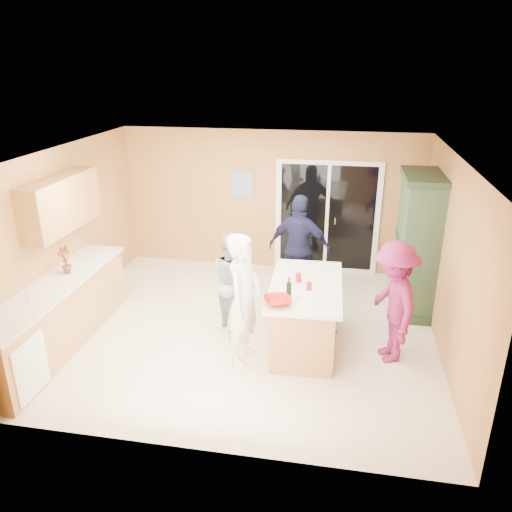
% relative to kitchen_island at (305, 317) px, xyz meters
% --- Properties ---
extents(floor, '(5.50, 5.50, 0.00)m').
position_rel_kitchen_island_xyz_m(floor, '(-0.90, 0.27, -0.44)').
color(floor, white).
rests_on(floor, ground).
extents(ceiling, '(5.50, 5.00, 0.10)m').
position_rel_kitchen_island_xyz_m(ceiling, '(-0.90, 0.27, 2.16)').
color(ceiling, silver).
rests_on(ceiling, wall_back).
extents(wall_back, '(5.50, 0.10, 2.60)m').
position_rel_kitchen_island_xyz_m(wall_back, '(-0.90, 2.77, 0.86)').
color(wall_back, tan).
rests_on(wall_back, ground).
extents(wall_front, '(5.50, 0.10, 2.60)m').
position_rel_kitchen_island_xyz_m(wall_front, '(-0.90, -2.23, 0.86)').
color(wall_front, tan).
rests_on(wall_front, ground).
extents(wall_left, '(0.10, 5.00, 2.60)m').
position_rel_kitchen_island_xyz_m(wall_left, '(-3.65, 0.27, 0.86)').
color(wall_left, tan).
rests_on(wall_left, ground).
extents(wall_right, '(0.10, 5.00, 2.60)m').
position_rel_kitchen_island_xyz_m(wall_right, '(1.85, 0.27, 0.86)').
color(wall_right, tan).
rests_on(wall_right, ground).
extents(left_cabinet_run, '(0.65, 3.05, 1.24)m').
position_rel_kitchen_island_xyz_m(left_cabinet_run, '(-3.35, -0.78, 0.03)').
color(left_cabinet_run, '#BF854A').
rests_on(left_cabinet_run, floor).
extents(upper_cabinets, '(0.35, 1.60, 0.75)m').
position_rel_kitchen_island_xyz_m(upper_cabinets, '(-3.48, 0.07, 1.44)').
color(upper_cabinets, '#BF854A').
rests_on(upper_cabinets, wall_left).
extents(sliding_door, '(1.90, 0.07, 2.10)m').
position_rel_kitchen_island_xyz_m(sliding_door, '(0.15, 2.73, 0.61)').
color(sliding_door, white).
rests_on(sliding_door, floor).
extents(framed_picture, '(0.46, 0.04, 0.56)m').
position_rel_kitchen_island_xyz_m(framed_picture, '(-1.45, 2.74, 1.16)').
color(framed_picture, '#A27951').
rests_on(framed_picture, wall_back).
extents(kitchen_island, '(1.01, 1.79, 0.93)m').
position_rel_kitchen_island_xyz_m(kitchen_island, '(0.00, 0.00, 0.00)').
color(kitchen_island, '#BF854A').
rests_on(kitchen_island, floor).
extents(green_hutch, '(0.63, 1.20, 2.20)m').
position_rel_kitchen_island_xyz_m(green_hutch, '(1.59, 1.42, 0.64)').
color(green_hutch, '#213625').
rests_on(green_hutch, floor).
extents(woman_white, '(0.56, 0.72, 1.77)m').
position_rel_kitchen_island_xyz_m(woman_white, '(-0.75, -0.50, 0.45)').
color(woman_white, silver).
rests_on(woman_white, floor).
extents(woman_grey, '(0.87, 0.91, 1.48)m').
position_rel_kitchen_island_xyz_m(woman_grey, '(-1.08, 0.34, 0.30)').
color(woman_grey, '#A4A4A6').
rests_on(woman_grey, floor).
extents(woman_navy, '(1.10, 0.61, 1.77)m').
position_rel_kitchen_island_xyz_m(woman_navy, '(-0.23, 1.48, 0.45)').
color(woman_navy, '#191A38').
rests_on(woman_navy, floor).
extents(woman_magenta, '(0.86, 1.19, 1.65)m').
position_rel_kitchen_island_xyz_m(woman_magenta, '(1.14, -0.12, 0.39)').
color(woman_magenta, maroon).
rests_on(woman_magenta, floor).
extents(serving_bowl, '(0.43, 0.43, 0.08)m').
position_rel_kitchen_island_xyz_m(serving_bowl, '(-0.30, -0.62, 0.53)').
color(serving_bowl, '#AA1312').
rests_on(serving_bowl, kitchen_island).
extents(tulip_vase, '(0.26, 0.21, 0.42)m').
position_rel_kitchen_island_xyz_m(tulip_vase, '(-3.35, -0.24, 0.71)').
color(tulip_vase, '#B51225').
rests_on(tulip_vase, left_cabinet_run).
extents(tumbler_near, '(0.10, 0.10, 0.12)m').
position_rel_kitchen_island_xyz_m(tumbler_near, '(-0.11, 0.08, 0.55)').
color(tumbler_near, '#AA1312').
rests_on(tumbler_near, kitchen_island).
extents(tumbler_far, '(0.09, 0.09, 0.11)m').
position_rel_kitchen_island_xyz_m(tumbler_far, '(0.05, -0.15, 0.55)').
color(tumbler_far, '#AA1312').
rests_on(tumbler_far, kitchen_island).
extents(wine_bottle, '(0.07, 0.07, 0.29)m').
position_rel_kitchen_island_xyz_m(wine_bottle, '(-0.18, -0.44, 0.60)').
color(wine_bottle, black).
rests_on(wine_bottle, kitchen_island).
extents(white_plate, '(0.26, 0.26, 0.02)m').
position_rel_kitchen_island_xyz_m(white_plate, '(-0.16, -0.33, 0.50)').
color(white_plate, silver).
rests_on(white_plate, kitchen_island).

